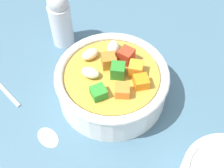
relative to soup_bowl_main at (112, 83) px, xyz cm
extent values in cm
cube|color=#42667A|center=(-0.01, -0.02, -3.95)|extent=(140.00, 140.00, 2.00)
cylinder|color=white|center=(-0.01, -0.02, -0.76)|extent=(15.12, 15.12, 4.39)
torus|color=white|center=(-0.01, -0.02, 1.80)|extent=(15.41, 15.41, 1.20)
cylinder|color=#B59335|center=(-0.01, -0.02, 1.64)|extent=(12.71, 12.71, 0.40)
cube|color=orange|center=(2.99, 0.88, 2.66)|extent=(1.83, 1.83, 1.66)
cube|color=orange|center=(3.94, -1.12, 2.55)|extent=(2.34, 2.34, 1.42)
ellipsoid|color=beige|center=(-0.59, 4.08, 2.58)|extent=(1.79, 2.62, 1.49)
ellipsoid|color=beige|center=(-2.74, -0.76, 2.44)|extent=(2.77, 2.05, 1.21)
cube|color=#2C8D2A|center=(-1.04, -3.66, 2.49)|extent=(2.52, 2.52, 1.31)
cube|color=orange|center=(1.82, -2.84, 2.52)|extent=(2.00, 2.00, 1.37)
ellipsoid|color=beige|center=(-3.49, 2.42, 2.47)|extent=(2.90, 2.95, 1.27)
cube|color=#BC371E|center=(1.46, 2.68, 2.85)|extent=(2.37, 2.37, 2.02)
cube|color=#2B8328|center=(0.77, -0.51, 2.79)|extent=(1.89, 1.89, 1.91)
cube|color=orange|center=(-0.73, 1.42, 2.78)|extent=(2.32, 2.32, 1.88)
ellipsoid|color=silver|center=(-7.04, -8.28, -2.58)|extent=(4.18, 3.91, 0.73)
cylinder|color=silver|center=(-9.85, 9.32, 0.63)|extent=(3.51, 3.51, 7.16)
sphere|color=silver|center=(-9.85, 9.32, 5.00)|extent=(3.16, 3.16, 3.16)
camera|label=1|loc=(4.41, -24.16, 32.45)|focal=47.47mm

